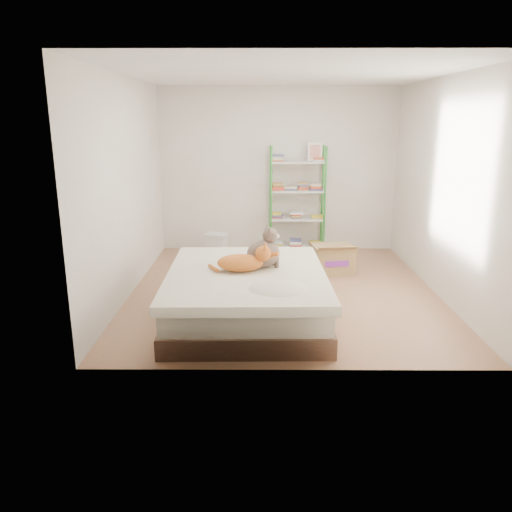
{
  "coord_description": "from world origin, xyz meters",
  "views": [
    {
      "loc": [
        -0.31,
        -6.01,
        2.1
      ],
      "look_at": [
        -0.34,
        -0.63,
        0.62
      ],
      "focal_mm": 35.0,
      "sensor_mm": 36.0,
      "label": 1
    }
  ],
  "objects_px": {
    "orange_cat": "(240,261)",
    "bed": "(247,295)",
    "shelf_unit": "(297,203)",
    "cardboard_box": "(332,259)",
    "grey_cat": "(263,248)",
    "white_bin": "(217,245)"
  },
  "relations": [
    {
      "from": "grey_cat",
      "to": "shelf_unit",
      "type": "bearing_deg",
      "value": -26.76
    },
    {
      "from": "orange_cat",
      "to": "cardboard_box",
      "type": "xyz_separation_m",
      "value": [
        1.24,
        1.68,
        -0.45
      ]
    },
    {
      "from": "orange_cat",
      "to": "cardboard_box",
      "type": "height_order",
      "value": "orange_cat"
    },
    {
      "from": "bed",
      "to": "white_bin",
      "type": "height_order",
      "value": "bed"
    },
    {
      "from": "bed",
      "to": "orange_cat",
      "type": "bearing_deg",
      "value": 171.12
    },
    {
      "from": "grey_cat",
      "to": "shelf_unit",
      "type": "height_order",
      "value": "shelf_unit"
    },
    {
      "from": "grey_cat",
      "to": "cardboard_box",
      "type": "xyz_separation_m",
      "value": [
        0.99,
        1.54,
        -0.56
      ]
    },
    {
      "from": "shelf_unit",
      "to": "cardboard_box",
      "type": "relative_size",
      "value": 2.86
    },
    {
      "from": "shelf_unit",
      "to": "white_bin",
      "type": "relative_size",
      "value": 4.54
    },
    {
      "from": "orange_cat",
      "to": "bed",
      "type": "bearing_deg",
      "value": -8.29
    },
    {
      "from": "cardboard_box",
      "to": "white_bin",
      "type": "height_order",
      "value": "cardboard_box"
    },
    {
      "from": "bed",
      "to": "grey_cat",
      "type": "height_order",
      "value": "grey_cat"
    },
    {
      "from": "bed",
      "to": "shelf_unit",
      "type": "xyz_separation_m",
      "value": [
        0.75,
        2.81,
        0.54
      ]
    },
    {
      "from": "orange_cat",
      "to": "grey_cat",
      "type": "bearing_deg",
      "value": 30.48
    },
    {
      "from": "orange_cat",
      "to": "shelf_unit",
      "type": "bearing_deg",
      "value": 73.37
    },
    {
      "from": "shelf_unit",
      "to": "orange_cat",
      "type": "bearing_deg",
      "value": -106.2
    },
    {
      "from": "cardboard_box",
      "to": "bed",
      "type": "bearing_deg",
      "value": -132.39
    },
    {
      "from": "bed",
      "to": "orange_cat",
      "type": "xyz_separation_m",
      "value": [
        -0.07,
        0.01,
        0.38
      ]
    },
    {
      "from": "shelf_unit",
      "to": "cardboard_box",
      "type": "xyz_separation_m",
      "value": [
        0.42,
        -1.12,
        -0.61
      ]
    },
    {
      "from": "grey_cat",
      "to": "shelf_unit",
      "type": "relative_size",
      "value": 0.25
    },
    {
      "from": "orange_cat",
      "to": "white_bin",
      "type": "relative_size",
      "value": 1.51
    },
    {
      "from": "shelf_unit",
      "to": "cardboard_box",
      "type": "distance_m",
      "value": 1.34
    }
  ]
}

